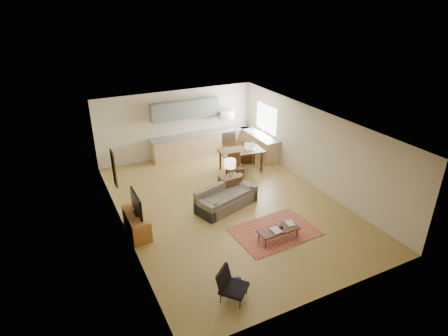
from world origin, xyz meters
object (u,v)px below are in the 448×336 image
armchair (234,286)px  tv_credenza (137,223)px  sofa (227,197)px  console_table (230,187)px  coffee_table (278,234)px  dining_table (241,160)px

armchair → tv_credenza: bearing=68.8°
sofa → console_table: console_table is taller
sofa → coffee_table: 2.21m
sofa → coffee_table: (0.48, -2.15, -0.19)m
sofa → dining_table: 2.78m
sofa → dining_table: dining_table is taller
coffee_table → tv_credenza: tv_credenza is taller
dining_table → armchair: bearing=-113.9°
tv_credenza → console_table: 3.29m
sofa → tv_credenza: sofa is taller
sofa → armchair: (-1.60, -3.54, -0.01)m
coffee_table → sofa: bearing=102.5°
coffee_table → dining_table: 4.51m
tv_credenza → dining_table: bearing=26.8°
sofa → armchair: bearing=-131.8°
armchair → console_table: 4.52m
sofa → console_table: bearing=36.5°
armchair → dining_table: size_ratio=0.44×
coffee_table → console_table: size_ratio=1.52×
tv_credenza → console_table: bearing=11.0°
dining_table → coffee_table: bearing=-99.7°
armchair → dining_table: (3.31, 5.73, 0.05)m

